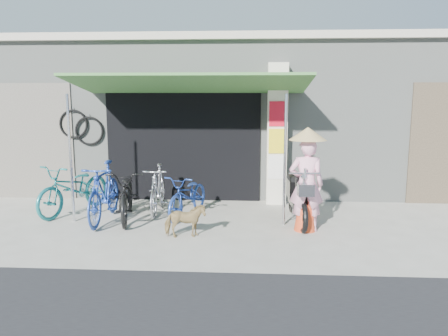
# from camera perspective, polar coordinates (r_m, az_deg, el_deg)

# --- Properties ---
(ground) EXTENTS (80.00, 80.00, 0.00)m
(ground) POSITION_cam_1_polar(r_m,az_deg,el_deg) (7.35, 1.10, -9.02)
(ground) COLOR #AEAA9D
(ground) RESTS_ON ground
(bicycle_shop) EXTENTS (12.30, 5.30, 3.66)m
(bicycle_shop) POSITION_cam_1_polar(r_m,az_deg,el_deg) (12.07, 2.12, 7.10)
(bicycle_shop) COLOR gray
(bicycle_shop) RESTS_ON ground
(shop_pillar) EXTENTS (0.42, 0.44, 3.00)m
(shop_pillar) POSITION_cam_1_polar(r_m,az_deg,el_deg) (9.46, 6.91, 4.35)
(shop_pillar) COLOR silver
(shop_pillar) RESTS_ON ground
(awning) EXTENTS (4.60, 1.88, 2.72)m
(awning) POSITION_cam_1_polar(r_m,az_deg,el_deg) (8.67, -4.47, 10.65)
(awning) COLOR #396D31
(awning) RESTS_ON ground
(neighbour_left) EXTENTS (2.60, 0.06, 2.60)m
(neighbour_left) POSITION_cam_1_polar(r_m,az_deg,el_deg) (10.97, -25.39, 3.16)
(neighbour_left) COLOR #6B665B
(neighbour_left) RESTS_ON ground
(bike_teal) EXTENTS (1.31, 2.03, 1.01)m
(bike_teal) POSITION_cam_1_polar(r_m,az_deg,el_deg) (9.21, -18.93, -2.50)
(bike_teal) COLOR #197074
(bike_teal) RESTS_ON ground
(bike_blue) EXTENTS (0.58, 1.86, 1.11)m
(bike_blue) POSITION_cam_1_polar(r_m,az_deg,el_deg) (8.41, -15.40, -3.06)
(bike_blue) COLOR #22429F
(bike_blue) RESTS_ON ground
(bike_black) EXTENTS (1.00, 1.95, 0.98)m
(bike_black) POSITION_cam_1_polar(r_m,az_deg,el_deg) (8.45, -12.48, -3.34)
(bike_black) COLOR black
(bike_black) RESTS_ON ground
(bike_silver) EXTENTS (0.52, 1.63, 0.97)m
(bike_silver) POSITION_cam_1_polar(r_m,az_deg,el_deg) (8.82, -8.64, -2.73)
(bike_silver) COLOR silver
(bike_silver) RESTS_ON ground
(bike_navy) EXTENTS (1.00, 1.70, 0.84)m
(bike_navy) POSITION_cam_1_polar(r_m,az_deg,el_deg) (8.48, -4.67, -3.58)
(bike_navy) COLOR #203E95
(bike_navy) RESTS_ON ground
(street_dog) EXTENTS (0.72, 0.44, 0.57)m
(street_dog) POSITION_cam_1_polar(r_m,az_deg,el_deg) (7.28, -5.12, -6.89)
(street_dog) COLOR #9F7254
(street_dog) RESTS_ON ground
(moped) EXTENTS (0.53, 1.86, 1.05)m
(moped) POSITION_cam_1_polar(r_m,az_deg,el_deg) (8.24, 9.53, -3.66)
(moped) COLOR black
(moped) RESTS_ON ground
(nun) EXTENTS (0.64, 0.64, 1.80)m
(nun) POSITION_cam_1_polar(r_m,az_deg,el_deg) (7.62, 10.71, -1.60)
(nun) COLOR #F2A3BC
(nun) RESTS_ON ground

